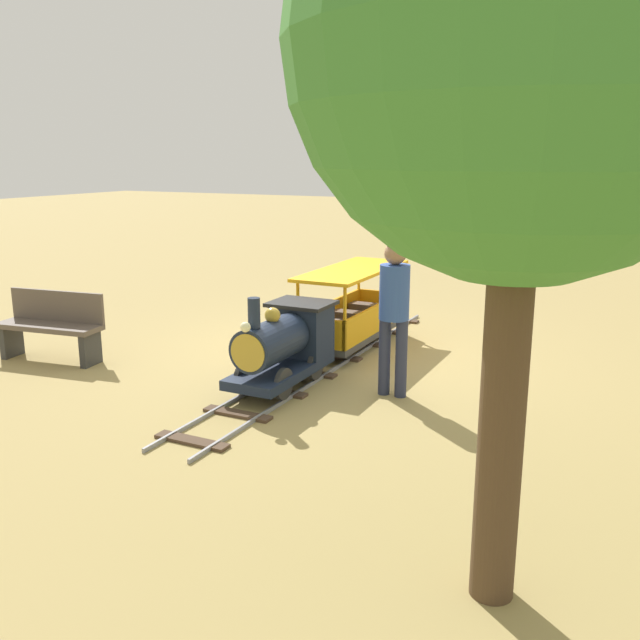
% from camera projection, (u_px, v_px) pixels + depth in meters
% --- Properties ---
extents(ground_plane, '(60.00, 60.00, 0.00)m').
position_uv_depth(ground_plane, '(335.00, 357.00, 8.40)').
color(ground_plane, '#A38C51').
extents(track, '(0.70, 5.70, 0.04)m').
position_uv_depth(track, '(321.00, 364.00, 8.07)').
color(track, gray).
rests_on(track, ground_plane).
extents(locomotive, '(0.66, 1.45, 1.03)m').
position_uv_depth(locomotive, '(284.00, 343.00, 7.21)').
color(locomotive, '#192338').
rests_on(locomotive, ground_plane).
extents(passenger_car, '(0.76, 2.00, 0.97)m').
position_uv_depth(passenger_car, '(352.00, 314.00, 8.76)').
color(passenger_car, '#3F3F3F').
rests_on(passenger_car, ground_plane).
extents(conductor_person, '(0.30, 0.30, 1.62)m').
position_uv_depth(conductor_person, '(394.00, 304.00, 6.85)').
color(conductor_person, '#282D47').
rests_on(conductor_person, ground_plane).
extents(park_bench, '(1.34, 0.57, 0.82)m').
position_uv_depth(park_bench, '(51.00, 326.00, 8.21)').
color(park_bench, brown).
rests_on(park_bench, ground_plane).
extents(oak_tree_near, '(2.30, 2.30, 4.06)m').
position_uv_depth(oak_tree_near, '(527.00, 45.00, 3.20)').
color(oak_tree_near, '#4C3823').
rests_on(oak_tree_near, ground_plane).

